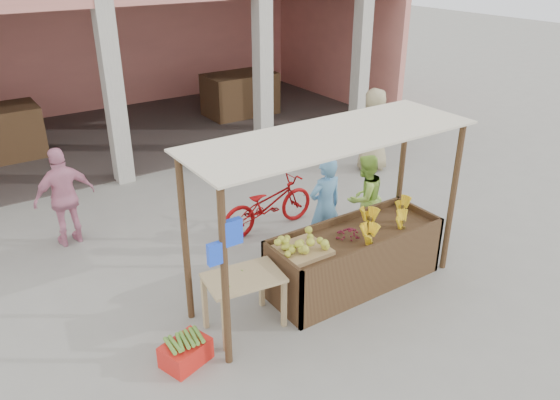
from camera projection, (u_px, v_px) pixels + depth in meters
ground at (326, 294)px, 7.88m from camera, size 60.00×60.00×0.00m
market_building at (108, 27)px, 13.45m from camera, size 14.40×6.40×4.20m
fruit_stall at (354, 260)px, 7.96m from camera, size 2.60×0.95×0.80m
stall_awning at (328, 165)px, 7.07m from camera, size 4.09×1.35×2.39m
banana_heap at (384, 220)px, 7.99m from camera, size 1.19×0.65×0.22m
melon_tray at (301, 247)px, 7.33m from camera, size 0.71×0.61×0.19m
berry_heap at (349, 232)px, 7.75m from camera, size 0.41×0.34×0.13m
side_table at (244, 285)px, 6.94m from camera, size 1.04×0.76×0.78m
papaya_pile at (243, 269)px, 6.83m from camera, size 0.72×0.41×0.21m
red_crate at (186, 353)px, 6.54m from camera, size 0.65×0.55×0.29m
plantain_bundle at (185, 341)px, 6.46m from camera, size 0.41×0.29×0.08m
produce_sacks at (283, 136)px, 13.39m from camera, size 0.74×0.69×0.56m
vendor_blue at (325, 204)px, 8.59m from camera, size 0.66×0.49×1.74m
vendor_green at (365, 196)px, 9.05m from camera, size 0.79×0.50×1.58m
motorcycle at (268, 203)px, 9.45m from camera, size 0.75×1.95×1.00m
shopper_b at (64, 194)px, 8.85m from camera, size 1.11×0.66×1.80m
shopper_c at (374, 126)px, 11.75m from camera, size 1.14×0.97×2.01m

